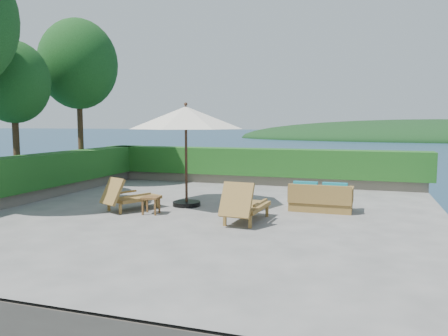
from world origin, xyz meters
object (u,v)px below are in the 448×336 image
(patio_umbrella, at_px, (186,119))
(lounge_right, at_px, (245,205))
(lounge_left, at_px, (129,196))
(wicker_loveseat, at_px, (321,199))
(side_table, at_px, (151,200))

(patio_umbrella, relative_size, lounge_right, 1.86)
(patio_umbrella, xyz_separation_m, lounge_right, (2.09, -1.48, -2.02))
(lounge_left, bearing_deg, lounge_right, 18.59)
(patio_umbrella, height_order, lounge_right, patio_umbrella)
(lounge_left, bearing_deg, wicker_loveseat, 42.87)
(lounge_left, xyz_separation_m, side_table, (0.78, -0.24, -0.01))
(patio_umbrella, bearing_deg, lounge_left, -139.50)
(patio_umbrella, xyz_separation_m, lounge_left, (-1.22, -1.05, -2.06))
(lounge_left, relative_size, side_table, 3.57)
(patio_umbrella, height_order, side_table, patio_umbrella)
(wicker_loveseat, bearing_deg, side_table, -156.81)
(lounge_right, relative_size, side_table, 3.78)
(patio_umbrella, relative_size, side_table, 7.01)
(lounge_right, height_order, side_table, lounge_right)
(side_table, bearing_deg, lounge_left, 162.94)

